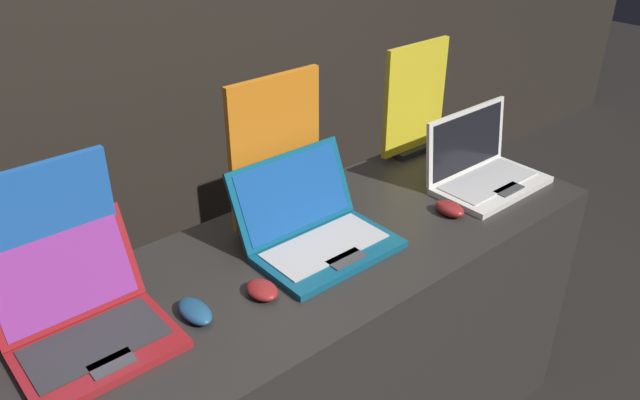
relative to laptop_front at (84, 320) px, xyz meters
The scene contains 10 objects.
display_counter 0.82m from the laptop_front, ahead, with size 1.81×0.65×0.87m.
laptop_front is the anchor object (origin of this frame).
mouse_front 0.25m from the laptop_front, 21.48° to the right, with size 0.06×0.12×0.03m.
promo_stand_front 0.19m from the laptop_front, 90.00° to the left, with size 0.32×0.07×0.39m.
laptop_middle 0.65m from the laptop_front, ahead, with size 0.39×0.33×0.24m.
mouse_middle 0.42m from the laptop_front, 17.31° to the right, with size 0.07×0.10×0.03m.
promo_stand_middle 0.69m from the laptop_front, 12.02° to the left, with size 0.31×0.07×0.46m.
laptop_back 1.33m from the laptop_front, ahead, with size 0.39×0.25×0.24m.
mouse_back 1.09m from the laptop_front, ahead, with size 0.06×0.10×0.04m.
promo_stand_back 1.35m from the laptop_front, ahead, with size 0.30×0.07×0.41m.
Camera 1 is at (-0.95, -0.81, 1.85)m, focal length 35.00 mm.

